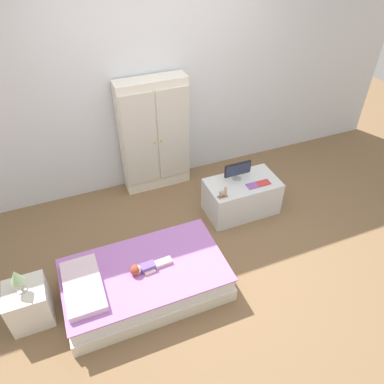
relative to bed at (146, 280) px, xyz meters
name	(u,v)px	position (x,y,z in m)	size (l,w,h in m)	color
ground_plane	(212,258)	(0.74, 0.13, -0.16)	(10.00, 10.00, 0.02)	brown
back_wall	(158,75)	(0.74, 1.70, 1.20)	(6.40, 0.05, 2.70)	silver
bed	(146,280)	(0.00, 0.00, 0.00)	(1.47, 0.85, 0.30)	silver
pillow	(83,286)	(-0.54, 0.00, 0.18)	(0.32, 0.61, 0.06)	silver
doll	(143,268)	(-0.01, -0.01, 0.19)	(0.39, 0.14, 0.10)	#6B4CB2
nightstand	(29,304)	(-1.01, 0.09, 0.05)	(0.34, 0.34, 0.39)	silver
table_lamp	(16,277)	(-1.01, 0.09, 0.41)	(0.11, 0.11, 0.25)	#B7B2AD
wardrobe	(154,136)	(0.61, 1.54, 0.56)	(0.80, 0.27, 1.40)	white
tv_stand	(241,196)	(1.35, 0.67, 0.06)	(0.81, 0.46, 0.42)	silver
tv_monitor	(238,170)	(1.31, 0.75, 0.40)	(0.32, 0.10, 0.21)	#99999E
rocking_horse_toy	(224,192)	(1.04, 0.53, 0.33)	(0.11, 0.04, 0.13)	#8E6642
book_purple	(252,186)	(1.41, 0.57, 0.28)	(0.12, 0.10, 0.01)	#8E51B2
book_red	(263,183)	(1.54, 0.57, 0.28)	(0.16, 0.09, 0.01)	#CC3838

